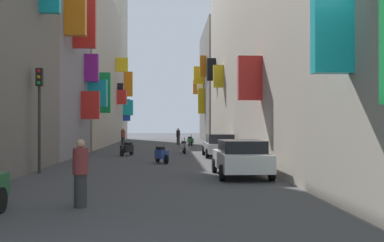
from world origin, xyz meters
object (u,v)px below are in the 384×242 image
at_px(scooter_silver, 184,147).
at_px(parked_car_white, 241,157).
at_px(scooter_green, 190,141).
at_px(pedestrian_near_right, 123,137).
at_px(scooter_black, 127,149).
at_px(parked_car_silver, 219,145).
at_px(traffic_light_near_corner, 39,102).
at_px(pedestrian_crossing, 81,173).
at_px(pedestrian_near_left, 178,136).
at_px(scooter_blue, 162,154).

bearing_deg(scooter_silver, parked_car_white, -82.88).
distance_m(scooter_green, pedestrian_near_right, 6.43).
distance_m(scooter_black, pedestrian_near_right, 12.37).
xyz_separation_m(parked_car_silver, traffic_light_near_corner, (-8.57, -9.45, 2.23)).
xyz_separation_m(parked_car_white, pedestrian_crossing, (-5.01, -6.45, 0.08)).
distance_m(scooter_green, pedestrian_near_left, 2.21).
bearing_deg(pedestrian_near_left, scooter_blue, -93.41).
distance_m(parked_car_silver, pedestrian_crossing, 18.23).
bearing_deg(scooter_black, parked_car_silver, -10.50).
bearing_deg(pedestrian_near_left, parked_car_white, -85.97).
bearing_deg(pedestrian_crossing, scooter_silver, 81.20).
relative_size(scooter_silver, traffic_light_near_corner, 0.45).
distance_m(parked_car_white, pedestrian_near_right, 25.36).
height_order(scooter_black, scooter_blue, same).
bearing_deg(traffic_light_near_corner, parked_car_silver, 47.81).
distance_m(scooter_green, scooter_silver, 11.57).
height_order(pedestrian_crossing, traffic_light_near_corner, traffic_light_near_corner).
xyz_separation_m(scooter_black, pedestrian_crossing, (0.55, -18.52, 0.38)).
bearing_deg(scooter_black, pedestrian_near_right, 96.94).
distance_m(parked_car_white, scooter_green, 25.90).
bearing_deg(parked_car_white, traffic_light_near_corner, 169.48).
bearing_deg(parked_car_silver, traffic_light_near_corner, -132.19).
bearing_deg(parked_car_white, parked_car_silver, 88.28).
height_order(scooter_green, scooter_silver, same).
relative_size(scooter_green, scooter_blue, 1.05).
height_order(scooter_green, scooter_blue, same).
bearing_deg(parked_car_silver, scooter_black, 169.50).
distance_m(scooter_black, scooter_blue, 6.14).
bearing_deg(parked_car_white, scooter_silver, 97.12).
bearing_deg(parked_car_white, pedestrian_crossing, -127.86).
height_order(scooter_green, pedestrian_near_left, pedestrian_near_left).
xyz_separation_m(scooter_green, scooter_black, (-4.74, -13.80, 0.00)).
relative_size(parked_car_white, pedestrian_near_right, 2.56).
relative_size(pedestrian_crossing, traffic_light_near_corner, 0.38).
distance_m(scooter_blue, traffic_light_near_corner, 7.43).
height_order(parked_car_white, traffic_light_near_corner, traffic_light_near_corner).
xyz_separation_m(pedestrian_crossing, traffic_light_near_corner, (-3.23, 7.98, 2.14)).
xyz_separation_m(scooter_blue, pedestrian_near_left, (1.27, 21.35, 0.36)).
bearing_deg(scooter_silver, parked_car_silver, -57.76).
bearing_deg(parked_car_silver, pedestrian_crossing, -107.04).
height_order(parked_car_silver, pedestrian_near_right, pedestrian_near_right).
height_order(pedestrian_crossing, pedestrian_near_right, pedestrian_near_right).
bearing_deg(pedestrian_near_right, pedestrian_near_left, 33.61).
bearing_deg(scooter_green, traffic_light_near_corner, -106.94).
height_order(scooter_black, pedestrian_near_left, pedestrian_near_left).
height_order(scooter_silver, pedestrian_near_right, pedestrian_near_right).
bearing_deg(scooter_silver, traffic_light_near_corner, -116.71).
bearing_deg(pedestrian_near_left, scooter_green, -58.83).
distance_m(parked_car_white, pedestrian_near_left, 27.82).
relative_size(scooter_silver, pedestrian_near_left, 1.19).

